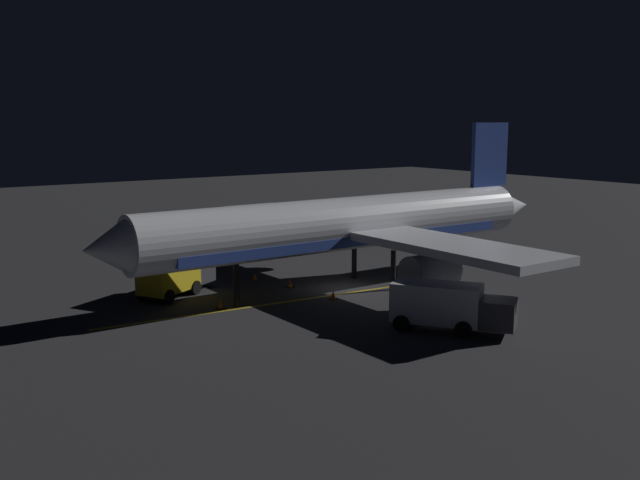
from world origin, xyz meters
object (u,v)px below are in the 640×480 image
Objects in this scene: baggage_truck at (175,277)px; traffic_cone_near_right at (290,284)px; ground_crew_worker at (146,282)px; airliner at (352,226)px; traffic_cone_far at (255,277)px; traffic_cone_near_left at (220,304)px; catering_truck at (447,307)px; traffic_cone_under_wing at (333,295)px.

baggage_truck is 7.68m from traffic_cone_near_right.
baggage_truck is at bearing -122.59° from ground_crew_worker.
airliner is 8.05m from traffic_cone_far.
baggage_truck is 11.07× the size of traffic_cone_near_left.
traffic_cone_near_right is at bearing -108.69° from baggage_truck.
traffic_cone_far is at bearing 6.99° from catering_truck.
traffic_cone_near_left is 1.00× the size of traffic_cone_under_wing.
traffic_cone_under_wing and traffic_cone_far have the same top height.
traffic_cone_near_right is 1.00× the size of traffic_cone_under_wing.
airliner is at bearing -144.14° from traffic_cone_far.
ground_crew_worker is 3.16× the size of traffic_cone_near_right.
baggage_truck is 17.94m from catering_truck.
catering_truck is at bearing -145.74° from traffic_cone_near_left.
traffic_cone_near_left is (-5.61, -2.31, -0.64)m from ground_crew_worker.
airliner is 10.49m from traffic_cone_near_left.
airliner reaches higher than traffic_cone_near_right.
catering_truck reaches higher than ground_crew_worker.
traffic_cone_under_wing is at bearing -171.02° from traffic_cone_far.
baggage_truck is at bearing 27.97° from catering_truck.
traffic_cone_under_wing is at bearing -132.03° from baggage_truck.
traffic_cone_near_right is (2.19, -6.44, 0.00)m from traffic_cone_near_left.
baggage_truck is 0.93× the size of catering_truck.
traffic_cone_far is at bearing 8.98° from traffic_cone_under_wing.
ground_crew_worker is (5.95, 12.02, -3.31)m from airliner.
ground_crew_worker is 12.01m from traffic_cone_under_wing.
traffic_cone_under_wing is (9.01, 0.84, -1.06)m from catering_truck.
airliner is 11.44m from catering_truck.
airliner is at bearing -10.84° from catering_truck.
traffic_cone_near_right is at bearing 4.64° from traffic_cone_under_wing.
traffic_cone_far is (3.16, 0.84, 0.00)m from traffic_cone_near_right.
catering_truck is 9.11m from traffic_cone_under_wing.
traffic_cone_near_right is (13.40, 1.19, -1.06)m from catering_truck.
traffic_cone_near_left is at bearing -157.64° from ground_crew_worker.
traffic_cone_near_left is (11.21, 7.64, -1.06)m from catering_truck.
traffic_cone_near_left is 7.75m from traffic_cone_far.
airliner is 5.72m from traffic_cone_near_right.
traffic_cone_near_left is 1.00× the size of traffic_cone_far.
ground_crew_worker is 6.10m from traffic_cone_near_left.
baggage_truck reaches higher than traffic_cone_near_right.
catering_truck reaches higher than baggage_truck.
traffic_cone_near_right is 4.40m from traffic_cone_under_wing.
traffic_cone_near_right is 1.00× the size of traffic_cone_far.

